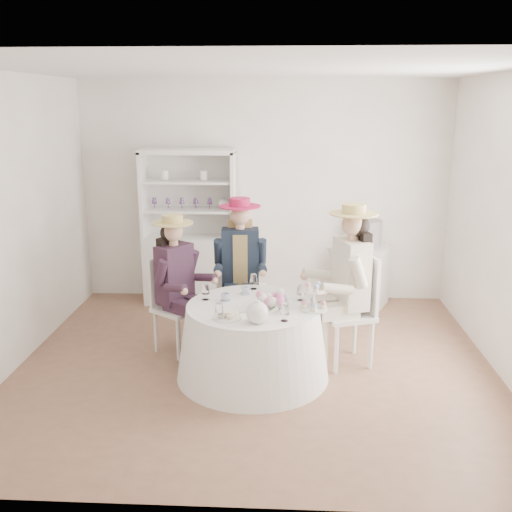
{
  "coord_description": "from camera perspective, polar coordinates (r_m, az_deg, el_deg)",
  "views": [
    {
      "loc": [
        0.26,
        -4.99,
        2.43
      ],
      "look_at": [
        0.0,
        0.1,
        1.05
      ],
      "focal_mm": 40.0,
      "sensor_mm": 36.0,
      "label": 1
    }
  ],
  "objects": [
    {
      "name": "flower_arrangement",
      "position": [
        4.96,
        1.56,
        -4.28
      ],
      "size": [
        0.21,
        0.21,
        0.08
      ],
      "rotation": [
        0.0,
        0.0,
        -0.19
      ],
      "color": "pink",
      "rests_on": "tea_table"
    },
    {
      "name": "guest_right",
      "position": [
        5.34,
        9.21,
        -2.02
      ],
      "size": [
        0.64,
        0.59,
        1.55
      ],
      "rotation": [
        0.0,
        0.0,
        -1.24
      ],
      "color": "silver",
      "rests_on": "ground"
    },
    {
      "name": "stemware_set",
      "position": [
        5.06,
        -0.33,
        -4.16
      ],
      "size": [
        0.95,
        0.92,
        0.15
      ],
      "color": "white",
      "rests_on": "tea_table"
    },
    {
      "name": "flower_bowl",
      "position": [
        5.05,
        2.0,
        -4.82
      ],
      "size": [
        0.25,
        0.25,
        0.06
      ],
      "primitive_type": "imported",
      "rotation": [
        0.0,
        0.0,
        -0.13
      ],
      "color": "white",
      "rests_on": "tea_table"
    },
    {
      "name": "sandwich_plate",
      "position": [
        4.8,
        -2.89,
        -6.07
      ],
      "size": [
        0.25,
        0.25,
        0.05
      ],
      "rotation": [
        0.0,
        0.0,
        -0.05
      ],
      "color": "white",
      "rests_on": "tea_table"
    },
    {
      "name": "hutch",
      "position": [
        7.08,
        -6.56,
        0.69
      ],
      "size": [
        1.28,
        0.83,
        1.9
      ],
      "rotation": [
        0.0,
        0.0,
        -0.4
      ],
      "color": "silver",
      "rests_on": "ground"
    },
    {
      "name": "teacup_c",
      "position": [
        5.12,
        2.61,
        -4.45
      ],
      "size": [
        0.09,
        0.09,
        0.06
      ],
      "primitive_type": "imported",
      "rotation": [
        0.0,
        0.0,
        0.06
      ],
      "color": "white",
      "rests_on": "tea_table"
    },
    {
      "name": "spare_chair",
      "position": [
        6.18,
        -1.82,
        -2.73
      ],
      "size": [
        0.55,
        0.55,
        0.99
      ],
      "rotation": [
        0.0,
        0.0,
        2.7
      ],
      "color": "silver",
      "rests_on": "ground"
    },
    {
      "name": "guest_mid",
      "position": [
        5.91,
        -1.58,
        -0.42
      ],
      "size": [
        0.55,
        0.57,
        1.49
      ],
      "rotation": [
        0.0,
        0.0,
        0.08
      ],
      "color": "silver",
      "rests_on": "ground"
    },
    {
      "name": "wall_left",
      "position": [
        5.69,
        -23.35,
        2.95
      ],
      "size": [
        0.0,
        4.5,
        4.5
      ],
      "primitive_type": "plane",
      "rotation": [
        1.57,
        0.0,
        1.57
      ],
      "color": "silver",
      "rests_on": "ground"
    },
    {
      "name": "hatbox",
      "position": [
        6.99,
        11.13,
        2.22
      ],
      "size": [
        0.36,
        0.36,
        0.33
      ],
      "primitive_type": "cylinder",
      "rotation": [
        0.0,
        0.0,
        -0.13
      ],
      "color": "black",
      "rests_on": "side_table"
    },
    {
      "name": "tea_table",
      "position": [
        5.22,
        -0.32,
        -8.49
      ],
      "size": [
        1.39,
        1.39,
        0.68
      ],
      "rotation": [
        0.0,
        0.0,
        -0.3
      ],
      "color": "white",
      "rests_on": "ground"
    },
    {
      "name": "teacup_a",
      "position": [
        5.19,
        -3.09,
        -4.19
      ],
      "size": [
        0.08,
        0.08,
        0.06
      ],
      "primitive_type": "imported",
      "rotation": [
        0.0,
        0.0,
        0.04
      ],
      "color": "white",
      "rests_on": "tea_table"
    },
    {
      "name": "ceiling",
      "position": [
        5.0,
        -0.06,
        18.24
      ],
      "size": [
        4.5,
        4.5,
        0.0
      ],
      "primitive_type": "plane",
      "rotation": [
        3.14,
        0.0,
        0.0
      ],
      "color": "white",
      "rests_on": "wall_back"
    },
    {
      "name": "wall_back",
      "position": [
        7.08,
        0.78,
        6.38
      ],
      "size": [
        4.5,
        0.0,
        4.5
      ],
      "primitive_type": "plane",
      "rotation": [
        1.57,
        0.0,
        0.0
      ],
      "color": "silver",
      "rests_on": "ground"
    },
    {
      "name": "cupcake_stand",
      "position": [
        4.99,
        5.78,
        -4.38
      ],
      "size": [
        0.25,
        0.25,
        0.24
      ],
      "rotation": [
        0.0,
        0.0,
        0.22
      ],
      "color": "white",
      "rests_on": "tea_table"
    },
    {
      "name": "ground",
      "position": [
        5.56,
        -0.05,
        -10.78
      ],
      "size": [
        4.5,
        4.5,
        0.0
      ],
      "primitive_type": "plane",
      "color": "brown",
      "rests_on": "ground"
    },
    {
      "name": "wall_right",
      "position": [
        5.48,
        24.16,
        2.44
      ],
      "size": [
        0.0,
        4.5,
        4.5
      ],
      "primitive_type": "plane",
      "rotation": [
        1.57,
        0.0,
        -1.57
      ],
      "color": "silver",
      "rests_on": "ground"
    },
    {
      "name": "side_table",
      "position": [
        7.12,
        10.91,
        -1.95
      ],
      "size": [
        0.63,
        0.63,
        0.74
      ],
      "primitive_type": "cube",
      "rotation": [
        0.0,
        0.0,
        -0.42
      ],
      "color": "silver",
      "rests_on": "ground"
    },
    {
      "name": "wall_front",
      "position": [
        3.19,
        -1.91,
        -4.67
      ],
      "size": [
        4.5,
        0.0,
        4.5
      ],
      "primitive_type": "plane",
      "rotation": [
        -1.57,
        0.0,
        0.0
      ],
      "color": "silver",
      "rests_on": "ground"
    },
    {
      "name": "guest_left",
      "position": [
        5.62,
        -7.96,
        -2.03
      ],
      "size": [
        0.6,
        0.57,
        1.39
      ],
      "rotation": [
        0.0,
        0.0,
        0.96
      ],
      "color": "silver",
      "rests_on": "ground"
    },
    {
      "name": "teacup_b",
      "position": [
        5.36,
        -1.13,
        -3.53
      ],
      "size": [
        0.09,
        0.09,
        0.06
      ],
      "primitive_type": "imported",
      "rotation": [
        0.0,
        0.0,
        0.42
      ],
      "color": "white",
      "rests_on": "tea_table"
    },
    {
      "name": "table_teapot",
      "position": [
        4.68,
        0.17,
        -5.69
      ],
      "size": [
        0.26,
        0.19,
        0.2
      ],
      "rotation": [
        0.0,
        0.0,
        0.21
      ],
      "color": "white",
      "rests_on": "tea_table"
    }
  ]
}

